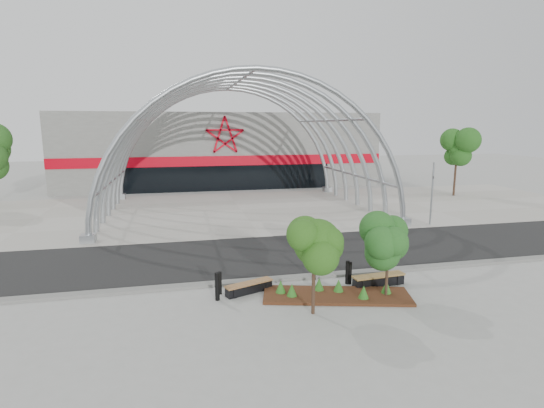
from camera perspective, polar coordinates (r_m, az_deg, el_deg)
The scene contains 18 objects.
ground at distance 19.27m, azimuth 2.62°, elevation -9.77°, with size 140.00×140.00×0.00m, color #9A9994.
road at distance 22.48m, azimuth 0.28°, elevation -6.73°, with size 140.00×7.00×0.02m, color black.
forecourt at distance 33.94m, azimuth -4.22°, elevation -0.81°, with size 60.00×17.00×0.04m, color #A8A499.
kerb at distance 19.02m, azimuth 2.82°, elevation -9.86°, with size 60.00×0.50×0.12m, color #63635E.
arena_building at distance 51.18m, azimuth -7.24°, elevation 7.45°, with size 34.00×15.24×8.00m.
vault_canopy at distance 33.94m, azimuth -4.22°, elevation -0.81°, with size 20.80×15.80×20.36m.
planting_bed at distance 17.33m, azimuth 8.41°, elevation -11.76°, with size 6.02×3.18×0.61m.
signal_pole at distance 30.44m, azimuth 20.72°, elevation 1.45°, with size 0.13×0.60×4.27m.
street_tree_0 at distance 14.88m, azimuth 5.72°, elevation -4.22°, with size 1.78×1.78×4.05m.
street_tree_1 at distance 16.93m, azimuth 15.43°, elevation -4.46°, with size 1.42×1.42×3.37m.
bench_0 at distance 17.52m, azimuth -3.11°, elevation -11.17°, with size 2.08×1.16×0.43m.
bench_1 at distance 18.75m, azimuth 14.12°, elevation -9.92°, with size 2.36×0.75×0.49m.
bollard_0 at distance 17.41m, azimuth -7.02°, elevation -10.48°, with size 0.15×0.15×0.94m, color black.
bollard_1 at distance 16.80m, azimuth -7.37°, elevation -10.94°, with size 0.18×0.18×1.12m, color black.
bollard_2 at distance 18.86m, azimuth 5.66°, elevation -8.59°, with size 0.17×0.17×1.04m, color black.
bollard_3 at distance 18.58m, azimuth 10.09°, elevation -9.03°, with size 0.16×0.16×1.03m, color black.
bollard_4 at distance 18.60m, azimuth 10.43°, elevation -9.11°, with size 0.16×0.16×0.98m, color black.
bg_tree_1 at distance 43.88m, azimuth 23.61°, elevation 6.49°, with size 2.70×2.70×5.91m.
Camera 1 is at (-4.77, -17.43, 6.69)m, focal length 28.00 mm.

